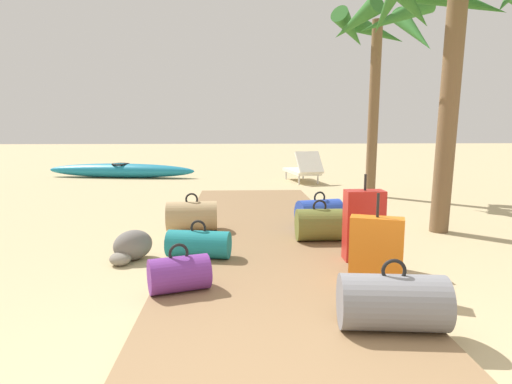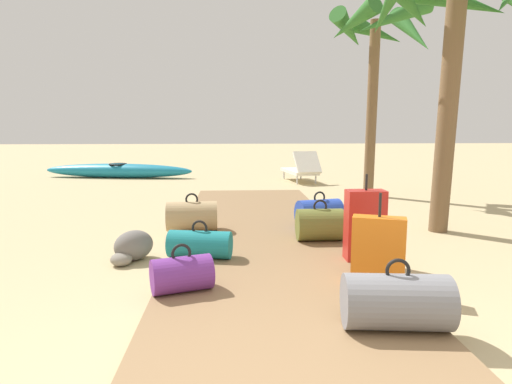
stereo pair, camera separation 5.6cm
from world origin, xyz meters
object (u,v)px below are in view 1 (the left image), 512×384
object	(u,v)px
duffel_bag_olive	(319,225)
duffel_bag_blue	(319,213)
duffel_bag_purple	(179,274)
kayak	(121,170)
suitcase_red	(364,225)
palm_tree_near_right	(459,9)
duffel_bag_teal	(199,244)
lounge_chair	(303,169)
duffel_bag_tan	(192,216)
duffel_bag_grey	(392,302)
suitcase_orange	(376,251)
palm_tree_far_right	(380,39)

from	to	relation	value
duffel_bag_olive	duffel_bag_blue	xyz separation A→B (m)	(0.13, 0.70, -0.00)
duffel_bag_purple	kayak	size ratio (longest dim) A/B	0.13
suitcase_red	palm_tree_near_right	xyz separation A→B (m)	(1.49, 1.33, 2.41)
duffel_bag_blue	palm_tree_near_right	bearing A→B (deg)	-4.58
duffel_bag_teal	palm_tree_near_right	distance (m)	4.26
kayak	lounge_chair	bearing A→B (deg)	-14.06
duffel_bag_tan	palm_tree_near_right	world-z (taller)	palm_tree_near_right
duffel_bag_grey	duffel_bag_teal	distance (m)	2.18
duffel_bag_blue	duffel_bag_teal	distance (m)	1.99
duffel_bag_tan	duffel_bag_grey	bearing A→B (deg)	-60.75
duffel_bag_purple	duffel_bag_teal	distance (m)	0.92
duffel_bag_purple	suitcase_orange	world-z (taller)	suitcase_orange
duffel_bag_tan	duffel_bag_olive	bearing A→B (deg)	-20.20
suitcase_orange	palm_tree_near_right	distance (m)	3.56
duffel_bag_olive	palm_tree_near_right	distance (m)	3.18
duffel_bag_purple	duffel_bag_olive	bearing A→B (deg)	46.66
duffel_bag_tan	duffel_bag_blue	world-z (taller)	duffel_bag_tan
duffel_bag_tan	kayak	world-z (taller)	duffel_bag_tan
duffel_bag_blue	lounge_chair	world-z (taller)	lounge_chair
duffel_bag_grey	duffel_bag_tan	xyz separation A→B (m)	(-1.59, 2.84, 0.00)
duffel_bag_olive	suitcase_orange	distance (m)	1.47
suitcase_red	lounge_chair	xyz separation A→B (m)	(0.44, 6.73, -0.11)
suitcase_red	duffel_bag_grey	bearing A→B (deg)	-99.28
duffel_bag_blue	lounge_chair	xyz separation A→B (m)	(0.60, 5.27, 0.06)
duffel_bag_teal	lounge_chair	world-z (taller)	lounge_chair
duffel_bag_grey	lounge_chair	size ratio (longest dim) A/B	0.45
duffel_bag_blue	duffel_bag_teal	bearing A→B (deg)	-138.73
suitcase_red	duffel_bag_tan	size ratio (longest dim) A/B	1.33
duffel_bag_olive	palm_tree_near_right	size ratio (longest dim) A/B	0.15
suitcase_red	palm_tree_near_right	bearing A→B (deg)	41.72
suitcase_red	palm_tree_far_right	distance (m)	5.36
duffel_bag_blue	duffel_bag_teal	world-z (taller)	duffel_bag_blue
duffel_bag_purple	palm_tree_far_right	size ratio (longest dim) A/B	0.14
duffel_bag_teal	palm_tree_far_right	bearing A→B (deg)	53.30
suitcase_red	lounge_chair	world-z (taller)	suitcase_red
duffel_bag_purple	kayak	bearing A→B (deg)	107.15
duffel_bag_grey	duffel_bag_blue	world-z (taller)	duffel_bag_grey
duffel_bag_tan	duffel_bag_teal	distance (m)	1.20
duffel_bag_grey	palm_tree_far_right	bearing A→B (deg)	73.37
duffel_bag_grey	kayak	size ratio (longest dim) A/B	0.17
duffel_bag_olive	lounge_chair	xyz separation A→B (m)	(0.73, 5.96, 0.06)
duffel_bag_purple	duffel_bag_grey	xyz separation A→B (m)	(1.49, -0.75, 0.04)
duffel_bag_tan	palm_tree_near_right	bearing A→B (deg)	-0.02
duffel_bag_purple	suitcase_red	xyz separation A→B (m)	(1.74, 0.77, 0.21)
duffel_bag_purple	lounge_chair	distance (m)	7.81
duffel_bag_grey	suitcase_orange	size ratio (longest dim) A/B	0.92
suitcase_orange	duffel_bag_blue	xyz separation A→B (m)	(-0.07, 2.15, -0.11)
duffel_bag_grey	suitcase_red	world-z (taller)	suitcase_red
suitcase_red	lounge_chair	bearing A→B (deg)	86.29
suitcase_red	kayak	xyz separation A→B (m)	(-4.43, 7.94, -0.24)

